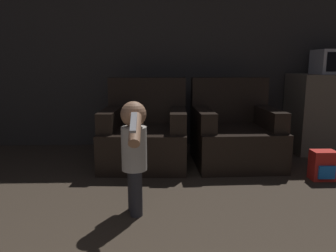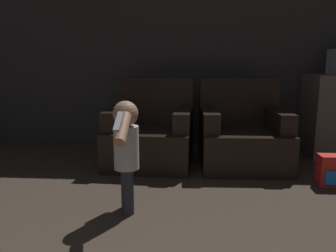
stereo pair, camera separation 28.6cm
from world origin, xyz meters
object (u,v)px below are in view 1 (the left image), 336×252
object	(u,v)px
armchair_right	(234,134)
armchair_left	(145,135)
microwave	(336,62)
person_toddler	(134,149)
toy_backpack	(323,166)

from	to	relation	value
armchair_right	armchair_left	bearing A→B (deg)	178.12
armchair_right	microwave	xyz separation A→B (m)	(1.30, 0.45, 0.78)
armchair_left	person_toddler	size ratio (longest dim) A/B	1.13
armchair_left	microwave	size ratio (longest dim) A/B	1.84
armchair_left	person_toddler	xyz separation A→B (m)	(-0.03, -1.22, 0.17)
person_toddler	microwave	world-z (taller)	microwave
armchair_right	microwave	world-z (taller)	microwave
armchair_right	microwave	size ratio (longest dim) A/B	1.83
armchair_left	microwave	bearing A→B (deg)	14.55
person_toddler	toy_backpack	size ratio (longest dim) A/B	2.94
armchair_left	microwave	xyz separation A→B (m)	(2.27, 0.45, 0.78)
armchair_right	microwave	bearing A→B (deg)	17.40
armchair_left	armchair_right	bearing A→B (deg)	3.23
person_toddler	armchair_right	bearing A→B (deg)	-52.26
toy_backpack	armchair_left	bearing A→B (deg)	160.76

